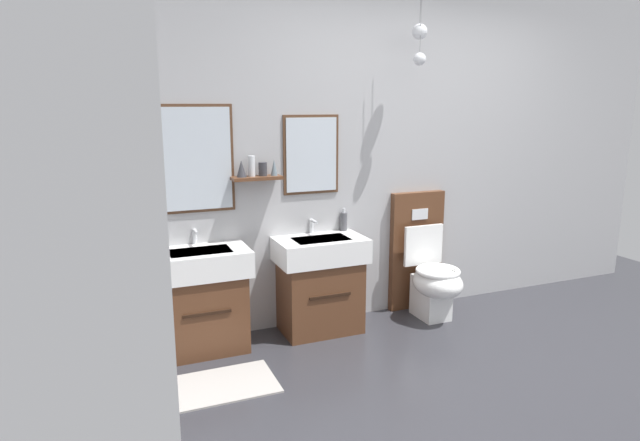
{
  "coord_description": "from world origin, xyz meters",
  "views": [
    {
      "loc": [
        -2.39,
        -2.16,
        1.72
      ],
      "look_at": [
        -0.93,
        1.42,
        0.88
      ],
      "focal_mm": 30.53,
      "sensor_mm": 36.0,
      "label": 1
    }
  ],
  "objects": [
    {
      "name": "ground_plane",
      "position": [
        0.0,
        0.0,
        -0.05
      ],
      "size": [
        6.14,
        4.76,
        0.1
      ],
      "primitive_type": "cube",
      "color": "#2D2D33",
      "rests_on": "ground"
    },
    {
      "name": "soap_dispenser",
      "position": [
        -0.64,
        1.63,
        0.81
      ],
      "size": [
        0.06,
        0.06,
        0.18
      ],
      "color": "#4C4C51",
      "rests_on": "vanity_sink_right"
    },
    {
      "name": "toothbrush_cup",
      "position": [
        -2.05,
        1.62,
        0.79
      ],
      "size": [
        0.07,
        0.07,
        0.19
      ],
      "color": "silver",
      "rests_on": "vanity_sink_left"
    },
    {
      "name": "tap_on_left_sink",
      "position": [
        -1.8,
        1.63,
        0.8
      ],
      "size": [
        0.03,
        0.13,
        0.11
      ],
      "color": "silver",
      "rests_on": "vanity_sink_left"
    },
    {
      "name": "wall_back",
      "position": [
        -0.02,
        1.72,
        1.32
      ],
      "size": [
        4.94,
        0.4,
        2.64
      ],
      "color": "#A8A8AA",
      "rests_on": "ground"
    },
    {
      "name": "bath_mat",
      "position": [
        -1.8,
        0.92,
        0.01
      ],
      "size": [
        0.68,
        0.44,
        0.01
      ],
      "primitive_type": "cube",
      "color": "#9E9993",
      "rests_on": "ground"
    },
    {
      "name": "vanity_sink_right",
      "position": [
        -0.9,
        1.48,
        0.39
      ],
      "size": [
        0.67,
        0.43,
        0.73
      ],
      "color": "#56331E",
      "rests_on": "ground"
    },
    {
      "name": "vanity_sink_left",
      "position": [
        -1.8,
        1.48,
        0.39
      ],
      "size": [
        0.67,
        0.43,
        0.73
      ],
      "color": "#56331E",
      "rests_on": "ground"
    },
    {
      "name": "tap_on_right_sink",
      "position": [
        -0.9,
        1.63,
        0.8
      ],
      "size": [
        0.03,
        0.13,
        0.11
      ],
      "color": "silver",
      "rests_on": "vanity_sink_right"
    },
    {
      "name": "toilet",
      "position": [
        0.04,
        1.46,
        0.38
      ],
      "size": [
        0.48,
        0.62,
        1.0
      ],
      "color": "#56331E",
      "rests_on": "ground"
    },
    {
      "name": "wall_left",
      "position": [
        -2.41,
        0.0,
        1.32
      ],
      "size": [
        0.12,
        3.56,
        2.64
      ],
      "primitive_type": "cube",
      "color": "#A8A8AA",
      "rests_on": "ground"
    }
  ]
}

